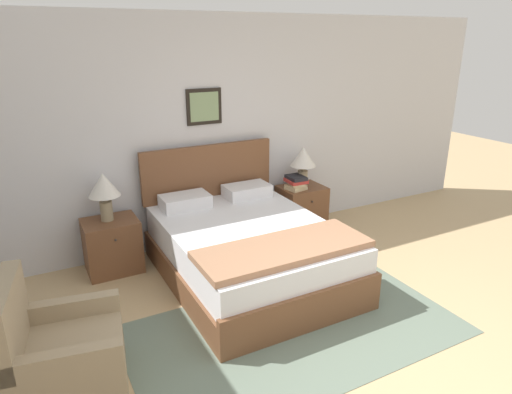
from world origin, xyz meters
TOP-DOWN VIEW (x-y plane):
  - ground_plane at (0.00, 0.00)m, footprint 16.00×16.00m
  - wall_back at (-0.00, 3.04)m, footprint 7.91×0.09m
  - area_rug_main at (-0.23, 0.94)m, footprint 2.76×1.55m
  - bed at (-0.17, 1.92)m, footprint 1.57×2.09m
  - armchair at (-2.02, 1.11)m, footprint 0.85×0.83m
  - nightstand_near_window at (-1.35, 2.74)m, footprint 0.55×0.46m
  - nightstand_by_door at (1.01, 2.74)m, footprint 0.55×0.46m
  - table_lamp_near_window at (-1.36, 2.76)m, footprint 0.32×0.32m
  - table_lamp_by_door at (1.03, 2.76)m, footprint 0.32×0.32m
  - book_thick_bottom at (0.89, 2.69)m, footprint 0.25×0.24m
  - book_hardcover_middle at (0.89, 2.69)m, footprint 0.23×0.23m
  - book_novel_upper at (0.89, 2.69)m, footprint 0.20×0.25m
  - book_slim_near_top at (0.89, 2.69)m, footprint 0.23×0.25m
  - book_paperback_top at (0.89, 2.69)m, footprint 0.19×0.26m

SIDE VIEW (x-z plane):
  - ground_plane at x=0.00m, z-range 0.00..0.00m
  - area_rug_main at x=-0.23m, z-range 0.00..0.01m
  - nightstand_near_window at x=-1.35m, z-range 0.00..0.57m
  - nightstand_by_door at x=1.01m, z-range 0.00..0.57m
  - armchair at x=-2.02m, z-range -0.16..0.73m
  - bed at x=-0.17m, z-range -0.27..0.92m
  - book_thick_bottom at x=0.89m, z-range 0.56..0.60m
  - book_hardcover_middle at x=0.89m, z-range 0.60..0.62m
  - book_novel_upper at x=0.89m, z-range 0.62..0.66m
  - book_slim_near_top at x=0.89m, z-range 0.66..0.70m
  - book_paperback_top at x=0.89m, z-range 0.70..0.74m
  - table_lamp_near_window at x=-1.36m, z-range 0.66..1.17m
  - table_lamp_by_door at x=1.03m, z-range 0.66..1.17m
  - wall_back at x=0.00m, z-range 0.00..2.60m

